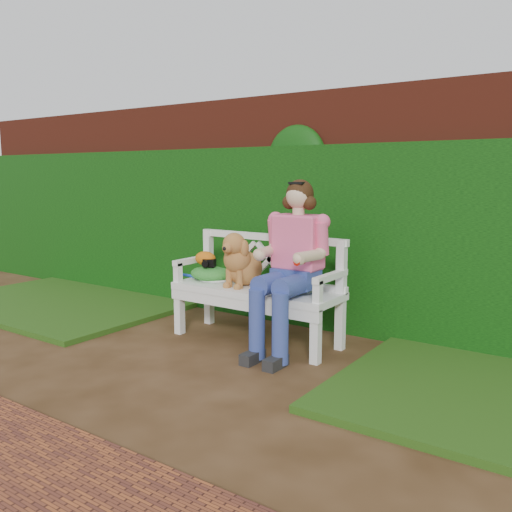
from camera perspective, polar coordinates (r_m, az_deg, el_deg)
The scene contains 11 objects.
ground at distance 4.14m, azimuth -9.18°, elevation -11.87°, with size 60.00×60.00×0.00m, color #35200E.
brick_wall at distance 5.41m, azimuth 4.64°, elevation 4.99°, with size 10.00×0.30×2.20m, color maroon.
ivy_hedge at distance 5.25m, azimuth 3.40°, elevation 2.15°, with size 10.00×0.18×1.70m, color #176010.
grass_left at distance 6.45m, azimuth -19.11°, elevation -4.53°, with size 2.60×2.00×0.05m, color #1C3911.
garden_bench at distance 4.71m, azimuth 0.00°, elevation -6.15°, with size 1.58×0.60×0.48m, color white, non-canonical shape.
seated_woman at distance 4.39m, azimuth 4.11°, elevation -1.29°, with size 0.58×0.77×1.37m, color #E1576B, non-canonical shape.
dog at distance 4.67m, azimuth -1.47°, elevation -0.26°, with size 0.32×0.43×0.48m, color #9D5D41, non-canonical shape.
tennis_racket at distance 4.97m, azimuth -4.74°, elevation -2.40°, with size 0.56×0.23×0.03m, color white, non-canonical shape.
green_bag at distance 4.95m, azimuth -4.85°, elevation -1.82°, with size 0.39×0.30×0.13m, color #218021, non-canonical shape.
camera_item at distance 4.90m, azimuth -4.93°, elevation -0.72°, with size 0.10×0.08×0.07m, color black.
baseball_glove at distance 4.96m, azimuth -5.35°, elevation -0.25°, with size 0.21×0.15×0.13m, color #C8610E.
Camera 1 is at (2.71, -2.77, 1.44)m, focal length 38.00 mm.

